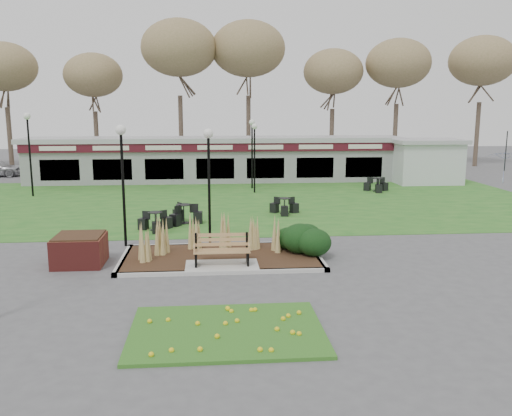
{
  "coord_description": "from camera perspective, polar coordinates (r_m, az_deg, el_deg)",
  "views": [
    {
      "loc": [
        -0.3,
        -15.71,
        4.84
      ],
      "look_at": [
        1.19,
        2.0,
        1.52
      ],
      "focal_mm": 38.0,
      "sensor_mm": 36.0,
      "label": 1
    }
  ],
  "objects": [
    {
      "name": "lamp_post_far_left",
      "position": [
        31.87,
        -22.83,
        7.03
      ],
      "size": [
        0.38,
        0.38,
        4.55
      ],
      "color": "black",
      "rests_on": "ground"
    },
    {
      "name": "bistro_set_d",
      "position": [
        24.84,
        3.0,
        -0.05
      ],
      "size": [
        1.36,
        1.26,
        0.73
      ],
      "color": "black",
      "rests_on": "ground"
    },
    {
      "name": "patio_umbrella",
      "position": [
        33.18,
        24.69,
        3.92
      ],
      "size": [
        2.03,
        2.07,
        2.44
      ],
      "color": "black",
      "rests_on": "ground"
    },
    {
      "name": "lamp_post_far_right",
      "position": [
        32.34,
        -0.42,
        7.34
      ],
      "size": [
        0.34,
        0.34,
        4.13
      ],
      "color": "black",
      "rests_on": "ground"
    },
    {
      "name": "ground",
      "position": [
        16.44,
        -3.59,
        -6.56
      ],
      "size": [
        100.0,
        100.0,
        0.0
      ],
      "primitive_type": "plane",
      "color": "#515154",
      "rests_on": "ground"
    },
    {
      "name": "lawn",
      "position": [
        28.13,
        -4.14,
        0.67
      ],
      "size": [
        34.0,
        16.0,
        0.02
      ],
      "primitive_type": "cube",
      "color": "#246720",
      "rests_on": "ground"
    },
    {
      "name": "planting_bed",
      "position": [
        17.7,
        0.44,
        -4.05
      ],
      "size": [
        6.75,
        3.4,
        1.27
      ],
      "color": "#352315",
      "rests_on": "ground"
    },
    {
      "name": "park_bench",
      "position": [
        16.52,
        -3.63,
        -4.35
      ],
      "size": [
        1.7,
        0.66,
        0.93
      ],
      "color": "#AD874E",
      "rests_on": "ground"
    },
    {
      "name": "bistro_set_c",
      "position": [
        32.19,
        12.59,
        2.18
      ],
      "size": [
        1.45,
        1.33,
        0.77
      ],
      "color": "black",
      "rests_on": "ground"
    },
    {
      "name": "lamp_post_mid_left",
      "position": [
        19.23,
        -13.93,
        5.08
      ],
      "size": [
        0.35,
        0.35,
        4.25
      ],
      "color": "black",
      "rests_on": "ground"
    },
    {
      "name": "tree_backdrop",
      "position": [
        43.85,
        -4.58,
        15.16
      ],
      "size": [
        47.24,
        5.24,
        10.36
      ],
      "color": "#47382B",
      "rests_on": "ground"
    },
    {
      "name": "service_hut",
      "position": [
        36.58,
        17.43,
        4.79
      ],
      "size": [
        4.4,
        3.4,
        2.83
      ],
      "color": "silver",
      "rests_on": "ground"
    },
    {
      "name": "flower_bed",
      "position": [
        12.09,
        -3.09,
        -12.66
      ],
      "size": [
        4.2,
        3.0,
        0.16
      ],
      "color": "#2B6A1E",
      "rests_on": "ground"
    },
    {
      "name": "food_pavilion",
      "position": [
        35.83,
        -4.34,
        5.17
      ],
      "size": [
        24.6,
        3.4,
        2.9
      ],
      "color": "gray",
      "rests_on": "ground"
    },
    {
      "name": "lamp_post_mid_right",
      "position": [
        30.7,
        -0.16,
        6.9
      ],
      "size": [
        0.33,
        0.33,
        3.94
      ],
      "color": "black",
      "rests_on": "ground"
    },
    {
      "name": "bistro_set_b",
      "position": [
        21.84,
        -10.53,
        -1.68
      ],
      "size": [
        1.37,
        1.3,
        0.74
      ],
      "color": "black",
      "rests_on": "ground"
    },
    {
      "name": "bistro_set_a",
      "position": [
        22.95,
        -7.6,
        -0.95
      ],
      "size": [
        1.36,
        1.52,
        0.81
      ],
      "color": "black",
      "rests_on": "ground"
    },
    {
      "name": "lamp_post_near_right",
      "position": [
        19.0,
        -5.0,
        4.98
      ],
      "size": [
        0.34,
        0.34,
        4.11
      ],
      "color": "black",
      "rests_on": "ground"
    },
    {
      "name": "brick_planter",
      "position": [
        17.75,
        -18.07,
        -4.18
      ],
      "size": [
        1.5,
        1.5,
        0.95
      ],
      "color": "maroon",
      "rests_on": "ground"
    }
  ]
}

